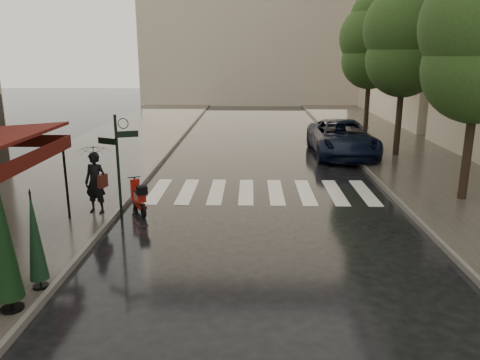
{
  "coord_description": "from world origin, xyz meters",
  "views": [
    {
      "loc": [
        2.6,
        -9.96,
        4.69
      ],
      "look_at": [
        2.31,
        2.37,
        1.4
      ],
      "focal_mm": 35.0,
      "sensor_mm": 36.0,
      "label": 1
    }
  ],
  "objects_px": {
    "parasol_back": "(35,237)",
    "pedestrian_with_umbrella": "(93,157)",
    "scooter": "(139,198)",
    "parked_car": "(342,138)",
    "parasol_front": "(2,234)"
  },
  "relations": [
    {
      "from": "parked_car",
      "to": "parasol_back",
      "type": "height_order",
      "value": "parasol_back"
    },
    {
      "from": "parked_car",
      "to": "scooter",
      "type": "bearing_deg",
      "value": -132.0
    },
    {
      "from": "scooter",
      "to": "parasol_front",
      "type": "bearing_deg",
      "value": -125.91
    },
    {
      "from": "scooter",
      "to": "pedestrian_with_umbrella",
      "type": "bearing_deg",
      "value": 170.98
    },
    {
      "from": "pedestrian_with_umbrella",
      "to": "parasol_front",
      "type": "xyz_separation_m",
      "value": [
        0.18,
        -5.58,
        -0.18
      ]
    },
    {
      "from": "parasol_front",
      "to": "parasol_back",
      "type": "distance_m",
      "value": 0.97
    },
    {
      "from": "parasol_back",
      "to": "pedestrian_with_umbrella",
      "type": "bearing_deg",
      "value": 94.06
    },
    {
      "from": "scooter",
      "to": "parasol_back",
      "type": "height_order",
      "value": "parasol_back"
    },
    {
      "from": "parasol_front",
      "to": "pedestrian_with_umbrella",
      "type": "bearing_deg",
      "value": 91.85
    },
    {
      "from": "scooter",
      "to": "parked_car",
      "type": "height_order",
      "value": "parked_car"
    },
    {
      "from": "pedestrian_with_umbrella",
      "to": "parked_car",
      "type": "relative_size",
      "value": 0.42
    },
    {
      "from": "pedestrian_with_umbrella",
      "to": "scooter",
      "type": "relative_size",
      "value": 1.81
    },
    {
      "from": "parked_car",
      "to": "parasol_back",
      "type": "xyz_separation_m",
      "value": [
        -8.66,
        -13.84,
        0.38
      ]
    },
    {
      "from": "scooter",
      "to": "parked_car",
      "type": "xyz_separation_m",
      "value": [
        7.82,
        8.76,
        0.37
      ]
    },
    {
      "from": "parasol_back",
      "to": "scooter",
      "type": "bearing_deg",
      "value": 80.56
    }
  ]
}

